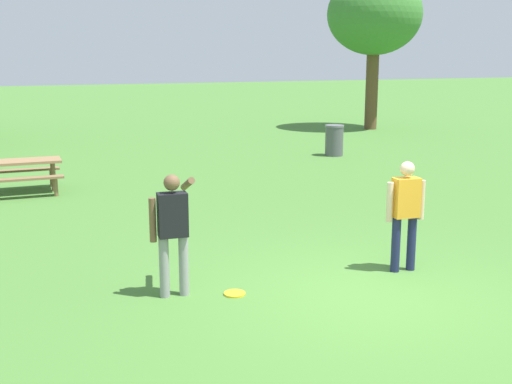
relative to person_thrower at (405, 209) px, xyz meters
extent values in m
plane|color=#447530|center=(-1.06, -0.75, -0.94)|extent=(120.00, 120.00, 0.00)
cylinder|color=#1E234C|center=(0.13, -0.01, -0.53)|extent=(0.13, 0.13, 0.82)
cylinder|color=#1E234C|center=(-0.13, 0.01, -0.53)|extent=(0.13, 0.13, 0.82)
cube|color=orange|center=(0.00, 0.00, 0.17)|extent=(0.39, 0.25, 0.58)
sphere|color=beige|center=(0.00, 0.00, 0.59)|extent=(0.21, 0.21, 0.21)
cylinder|color=beige|center=(0.26, -0.02, 0.12)|extent=(0.09, 0.09, 0.58)
cylinder|color=beige|center=(-0.26, 0.02, 0.12)|extent=(0.09, 0.09, 0.58)
cylinder|color=gray|center=(-3.53, 0.25, -0.53)|extent=(0.13, 0.13, 0.82)
cylinder|color=gray|center=(-3.27, 0.23, -0.53)|extent=(0.13, 0.13, 0.82)
cube|color=black|center=(-3.40, 0.24, 0.17)|extent=(0.39, 0.25, 0.58)
sphere|color=brown|center=(-3.40, 0.24, 0.59)|extent=(0.21, 0.21, 0.21)
cylinder|color=brown|center=(-3.66, 0.26, 0.12)|extent=(0.09, 0.09, 0.58)
cylinder|color=brown|center=(-3.12, 0.49, 0.51)|extent=(0.13, 0.58, 0.28)
cylinder|color=yellow|center=(-2.64, -0.01, -0.93)|extent=(0.29, 0.29, 0.03)
cube|color=olive|center=(-5.03, 7.74, -0.20)|extent=(1.70, 0.77, 0.06)
cube|color=olive|center=(-5.03, 7.16, -0.50)|extent=(1.70, 0.27, 0.05)
cube|color=olive|center=(-5.03, 8.32, -0.50)|extent=(1.70, 0.27, 0.05)
cylinder|color=olive|center=(-4.37, 7.74, -0.59)|extent=(0.11, 0.11, 0.71)
cylinder|color=olive|center=(-4.36, 7.16, -0.73)|extent=(0.09, 0.09, 0.41)
cylinder|color=olive|center=(-4.37, 8.32, -0.73)|extent=(0.09, 0.09, 0.41)
cylinder|color=#515156|center=(4.22, 10.06, -0.49)|extent=(0.56, 0.56, 0.90)
cylinder|color=slate|center=(4.22, 10.06, -0.01)|extent=(0.59, 0.59, 0.06)
cylinder|color=brown|center=(9.07, 15.90, 0.87)|extent=(0.51, 0.51, 3.63)
ellipsoid|color=#3D7A33|center=(9.07, 15.90, 3.75)|extent=(3.86, 3.86, 3.28)
camera|label=1|loc=(-5.35, -7.71, 2.23)|focal=45.37mm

